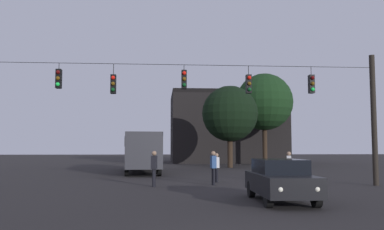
{
  "coord_description": "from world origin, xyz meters",
  "views": [
    {
      "loc": [
        -1.22,
        -7.61,
        1.94
      ],
      "look_at": [
        0.72,
        18.3,
        4.01
      ],
      "focal_mm": 38.34,
      "sensor_mm": 36.0,
      "label": 1
    }
  ],
  "objects_px": {
    "pedestrian_crossing_center": "(217,166)",
    "car_near_right": "(280,180)",
    "city_bus": "(141,149)",
    "pedestrian_near_bus": "(154,166)",
    "pedestrian_crossing_left": "(289,165)",
    "pedestrian_crossing_right": "(213,166)",
    "tree_behind_building": "(264,102)",
    "tree_left_silhouette": "(230,114)"
  },
  "relations": [
    {
      "from": "pedestrian_near_bus",
      "to": "pedestrian_crossing_center",
      "type": "bearing_deg",
      "value": 33.98
    },
    {
      "from": "pedestrian_near_bus",
      "to": "pedestrian_crossing_left",
      "type": "bearing_deg",
      "value": 13.99
    },
    {
      "from": "pedestrian_crossing_right",
      "to": "pedestrian_crossing_center",
      "type": "bearing_deg",
      "value": 76.57
    },
    {
      "from": "city_bus",
      "to": "tree_behind_building",
      "type": "distance_m",
      "value": 18.84
    },
    {
      "from": "city_bus",
      "to": "pedestrian_crossing_right",
      "type": "xyz_separation_m",
      "value": [
        4.32,
        -11.29,
        -0.86
      ]
    },
    {
      "from": "car_near_right",
      "to": "tree_left_silhouette",
      "type": "xyz_separation_m",
      "value": [
        2.43,
        25.16,
        4.46
      ]
    },
    {
      "from": "car_near_right",
      "to": "pedestrian_crossing_right",
      "type": "relative_size",
      "value": 2.49
    },
    {
      "from": "pedestrian_crossing_center",
      "to": "tree_left_silhouette",
      "type": "distance_m",
      "value": 17.69
    },
    {
      "from": "pedestrian_crossing_right",
      "to": "pedestrian_crossing_left",
      "type": "bearing_deg",
      "value": 15.27
    },
    {
      "from": "pedestrian_crossing_left",
      "to": "pedestrian_crossing_center",
      "type": "distance_m",
      "value": 4.03
    },
    {
      "from": "tree_behind_building",
      "to": "pedestrian_near_bus",
      "type": "bearing_deg",
      "value": -115.96
    },
    {
      "from": "city_bus",
      "to": "pedestrian_near_bus",
      "type": "height_order",
      "value": "city_bus"
    },
    {
      "from": "pedestrian_crossing_center",
      "to": "tree_behind_building",
      "type": "distance_m",
      "value": 24.42
    },
    {
      "from": "city_bus",
      "to": "pedestrian_crossing_right",
      "type": "height_order",
      "value": "city_bus"
    },
    {
      "from": "city_bus",
      "to": "tree_behind_building",
      "type": "bearing_deg",
      "value": 43.49
    },
    {
      "from": "car_near_right",
      "to": "pedestrian_crossing_right",
      "type": "xyz_separation_m",
      "value": [
        -1.57,
        6.71,
        0.21
      ]
    },
    {
      "from": "pedestrian_near_bus",
      "to": "tree_left_silhouette",
      "type": "xyz_separation_m",
      "value": [
        7.07,
        19.1,
        4.24
      ]
    },
    {
      "from": "car_near_right",
      "to": "tree_behind_building",
      "type": "xyz_separation_m",
      "value": [
        7.25,
        30.47,
        6.25
      ]
    },
    {
      "from": "pedestrian_near_bus",
      "to": "tree_behind_building",
      "type": "distance_m",
      "value": 27.82
    },
    {
      "from": "tree_left_silhouette",
      "to": "pedestrian_crossing_center",
      "type": "bearing_deg",
      "value": -102.12
    },
    {
      "from": "pedestrian_crossing_center",
      "to": "tree_behind_building",
      "type": "xyz_separation_m",
      "value": [
        8.42,
        22.08,
        6.13
      ]
    },
    {
      "from": "pedestrian_crossing_center",
      "to": "pedestrian_near_bus",
      "type": "height_order",
      "value": "pedestrian_near_bus"
    },
    {
      "from": "tree_left_silhouette",
      "to": "pedestrian_crossing_right",
      "type": "bearing_deg",
      "value": -102.24
    },
    {
      "from": "pedestrian_crossing_left",
      "to": "pedestrian_crossing_center",
      "type": "bearing_deg",
      "value": 173.27
    },
    {
      "from": "pedestrian_crossing_center",
      "to": "car_near_right",
      "type": "bearing_deg",
      "value": -82.05
    },
    {
      "from": "car_near_right",
      "to": "pedestrian_near_bus",
      "type": "xyz_separation_m",
      "value": [
        -4.64,
        6.05,
        0.22
      ]
    },
    {
      "from": "car_near_right",
      "to": "pedestrian_crossing_right",
      "type": "distance_m",
      "value": 6.89
    },
    {
      "from": "city_bus",
      "to": "pedestrian_near_bus",
      "type": "xyz_separation_m",
      "value": [
        1.26,
        -11.95,
        -0.85
      ]
    },
    {
      "from": "city_bus",
      "to": "pedestrian_crossing_center",
      "type": "xyz_separation_m",
      "value": [
        4.72,
        -9.61,
        -0.95
      ]
    },
    {
      "from": "car_near_right",
      "to": "pedestrian_crossing_left",
      "type": "relative_size",
      "value": 2.54
    },
    {
      "from": "city_bus",
      "to": "tree_behind_building",
      "type": "relative_size",
      "value": 1.09
    },
    {
      "from": "pedestrian_near_bus",
      "to": "tree_behind_building",
      "type": "bearing_deg",
      "value": 64.04
    },
    {
      "from": "pedestrian_crossing_left",
      "to": "pedestrian_crossing_center",
      "type": "xyz_separation_m",
      "value": [
        -4.01,
        0.47,
        -0.06
      ]
    },
    {
      "from": "pedestrian_crossing_center",
      "to": "pedestrian_crossing_right",
      "type": "distance_m",
      "value": 1.73
    },
    {
      "from": "city_bus",
      "to": "pedestrian_crossing_center",
      "type": "relative_size",
      "value": 6.87
    },
    {
      "from": "pedestrian_crossing_left",
      "to": "pedestrian_crossing_right",
      "type": "bearing_deg",
      "value": -164.73
    },
    {
      "from": "pedestrian_crossing_left",
      "to": "city_bus",
      "type": "bearing_deg",
      "value": 130.86
    },
    {
      "from": "pedestrian_crossing_center",
      "to": "pedestrian_crossing_right",
      "type": "height_order",
      "value": "pedestrian_crossing_right"
    },
    {
      "from": "pedestrian_near_bus",
      "to": "tree_left_silhouette",
      "type": "distance_m",
      "value": 20.81
    },
    {
      "from": "city_bus",
      "to": "pedestrian_crossing_center",
      "type": "height_order",
      "value": "city_bus"
    },
    {
      "from": "pedestrian_near_bus",
      "to": "tree_behind_building",
      "type": "height_order",
      "value": "tree_behind_building"
    },
    {
      "from": "pedestrian_crossing_right",
      "to": "tree_left_silhouette",
      "type": "xyz_separation_m",
      "value": [
        4.0,
        18.45,
        4.26
      ]
    }
  ]
}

